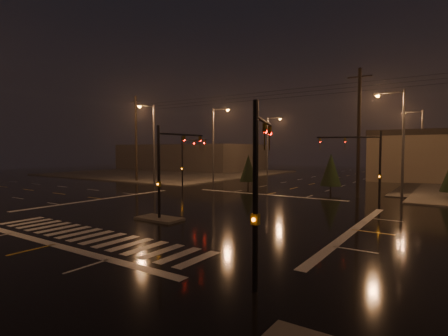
{
  "coord_description": "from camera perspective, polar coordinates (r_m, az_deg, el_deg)",
  "views": [
    {
      "loc": [
        15.7,
        -20.02,
        4.47
      ],
      "look_at": [
        0.09,
        3.28,
        3.0
      ],
      "focal_mm": 28.0,
      "sensor_mm": 36.0,
      "label": 1
    }
  ],
  "objects": [
    {
      "name": "utility_pole_0",
      "position": [
        50.81,
        -14.16,
        4.78
      ],
      "size": [
        2.2,
        0.32,
        12.0
      ],
      "color": "black",
      "rests_on": "ground"
    },
    {
      "name": "streetlight_3",
      "position": [
        36.33,
        26.75,
        4.78
      ],
      "size": [
        2.77,
        0.32,
        10.0
      ],
      "color": "#38383A",
      "rests_on": "ground"
    },
    {
      "name": "signal_mast_median",
      "position": [
        23.11,
        -8.99,
        1.18
      ],
      "size": [
        0.25,
        4.59,
        6.0
      ],
      "color": "black",
      "rests_on": "ground"
    },
    {
      "name": "streetlight_2",
      "position": [
        60.35,
        7.38,
        4.24
      ],
      "size": [
        2.77,
        0.32,
        10.0
      ],
      "color": "#38383A",
      "rests_on": "ground"
    },
    {
      "name": "streetlight_5",
      "position": [
        44.5,
        -11.67,
        4.65
      ],
      "size": [
        0.32,
        2.77,
        10.0
      ],
      "color": "#38383A",
      "rests_on": "ground"
    },
    {
      "name": "stop_bar_far",
      "position": [
        35.05,
        6.93,
        -4.34
      ],
      "size": [
        16.0,
        0.5,
        0.01
      ],
      "primitive_type": "cube",
      "color": "beige",
      "rests_on": "ground"
    },
    {
      "name": "signal_mast_nw",
      "position": [
        39.3,
        -6.07,
        1.99
      ],
      "size": [
        4.84,
        1.86,
        6.0
      ],
      "color": "black",
      "rests_on": "ground"
    },
    {
      "name": "streetlight_1",
      "position": [
        46.58,
        -1.45,
        4.64
      ],
      "size": [
        2.77,
        0.32,
        10.0
      ],
      "color": "#38383A",
      "rests_on": "ground"
    },
    {
      "name": "ground",
      "position": [
        25.83,
        -4.26,
        -6.97
      ],
      "size": [
        140.0,
        140.0,
        0.0
      ],
      "primitive_type": "plane",
      "color": "black",
      "rests_on": "ground"
    },
    {
      "name": "conifer_3",
      "position": [
        41.62,
        3.98,
        -0.01
      ],
      "size": [
        2.04,
        2.04,
        3.88
      ],
      "color": "black",
      "rests_on": "ground"
    },
    {
      "name": "sidewalk_nw",
      "position": [
        67.9,
        -8.58,
        -0.76
      ],
      "size": [
        36.0,
        36.0,
        0.12
      ],
      "primitive_type": "cube",
      "color": "#4C4A44",
      "rests_on": "ground"
    },
    {
      "name": "utility_pole_1",
      "position": [
        34.92,
        21.14,
        5.53
      ],
      "size": [
        2.2,
        0.32,
        12.0
      ],
      "color": "black",
      "rests_on": "ground"
    },
    {
      "name": "conifer_4",
      "position": [
        38.11,
        17.05,
        -0.26
      ],
      "size": [
        2.17,
        2.17,
        4.09
      ],
      "color": "black",
      "rests_on": "ground"
    },
    {
      "name": "commercial_block",
      "position": [
        80.12,
        -5.45,
        1.79
      ],
      "size": [
        30.0,
        18.0,
        5.6
      ],
      "primitive_type": "cube",
      "color": "#3D3735",
      "rests_on": "ground"
    },
    {
      "name": "stop_bar_near",
      "position": [
        18.65,
        -26.01,
        -11.16
      ],
      "size": [
        16.0,
        0.5,
        0.01
      ],
      "primitive_type": "cube",
      "color": "beige",
      "rests_on": "ground"
    },
    {
      "name": "signal_mast_se",
      "position": [
        11.66,
        5.75,
        -0.75
      ],
      "size": [
        1.55,
        3.87,
        6.0
      ],
      "color": "black",
      "rests_on": "ground"
    },
    {
      "name": "crosswalk",
      "position": [
        19.69,
        -20.9,
        -10.3
      ],
      "size": [
        15.0,
        2.6,
        0.01
      ],
      "primitive_type": "cube",
      "color": "beige",
      "rests_on": "ground"
    },
    {
      "name": "signal_mast_ne",
      "position": [
        30.79,
        22.2,
        1.52
      ],
      "size": [
        4.84,
        1.86,
        6.0
      ],
      "color": "black",
      "rests_on": "ground"
    },
    {
      "name": "median_island",
      "position": [
        22.86,
        -10.51,
        -8.14
      ],
      "size": [
        3.0,
        1.6,
        0.15
      ],
      "primitive_type": "cube",
      "color": "#4C4A44",
      "rests_on": "ground"
    },
    {
      "name": "streetlight_4",
      "position": [
        56.22,
        29.28,
        3.98
      ],
      "size": [
        2.77,
        0.32,
        10.0
      ],
      "color": "#38383A",
      "rests_on": "ground"
    }
  ]
}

